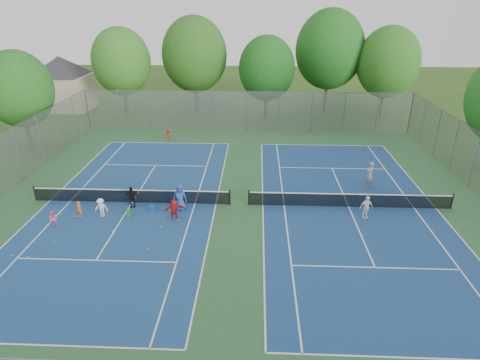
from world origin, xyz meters
name	(u,v)px	position (x,y,z in m)	size (l,w,h in m)	color
ground	(239,205)	(0.00, 0.00, 0.00)	(120.00, 120.00, 0.00)	#2D4F18
court_pad	(239,205)	(0.00, 0.00, 0.01)	(32.00, 32.00, 0.01)	#2B5B32
court_left	(132,202)	(-7.00, 0.00, 0.02)	(10.97, 23.77, 0.01)	navy
court_right	(349,207)	(7.00, 0.00, 0.02)	(10.97, 23.77, 0.01)	navy
net_left	(132,196)	(-7.00, 0.00, 0.46)	(12.87, 0.10, 0.91)	black
net_right	(349,201)	(7.00, 0.00, 0.46)	(12.87, 0.10, 0.91)	black
fence_north	(246,111)	(0.00, 16.00, 2.00)	(32.00, 0.10, 4.00)	gray
house	(61,74)	(-22.00, 24.00, 4.21)	(11.03, 11.03, 7.30)	#B7A88C
tree_nw	(121,62)	(-14.00, 22.00, 5.89)	(6.40, 6.40, 9.58)	#443326
tree_nl	(194,55)	(-6.00, 23.00, 6.54)	(7.20, 7.20, 10.69)	#443326
tree_nc	(267,69)	(2.00, 21.00, 5.39)	(6.00, 6.00, 8.85)	#443326
tree_nr	(330,50)	(9.00, 24.00, 7.04)	(7.60, 7.60, 11.42)	#443326
tree_ne	(388,62)	(15.00, 22.00, 5.97)	(6.60, 6.60, 9.77)	#443326
tree_side_w	(19,89)	(-19.00, 10.00, 5.24)	(5.60, 5.60, 8.47)	#443326
ball_crate	(152,208)	(-5.46, -0.99, 0.15)	(0.35, 0.35, 0.30)	#1845B9
ball_hopper	(129,213)	(-6.63, -1.89, 0.24)	(0.24, 0.24, 0.47)	#258A39
student_a	(79,209)	(-9.61, -2.03, 0.52)	(0.38, 0.25, 1.04)	orange
student_b	(53,219)	(-10.63, -3.23, 0.51)	(0.50, 0.39, 1.03)	pink
student_c	(101,208)	(-8.29, -1.90, 0.61)	(0.79, 0.45, 1.22)	white
student_d	(132,197)	(-6.80, -0.60, 0.71)	(0.83, 0.34, 1.41)	black
student_e	(180,197)	(-3.67, -0.85, 0.87)	(0.85, 0.55, 1.74)	#294B99
student_f	(174,209)	(-3.83, -1.98, 0.67)	(1.24, 0.40, 1.34)	red
child_far_baseline	(169,135)	(-7.16, 12.50, 0.58)	(0.75, 0.43, 1.16)	maroon
instructor	(369,175)	(8.94, 3.03, 0.96)	(0.70, 0.46, 1.93)	gray
teen_court_b	(366,207)	(7.68, -1.40, 0.74)	(0.86, 0.36, 1.47)	white
tennis_ball_0	(29,257)	(-10.56, -6.30, 0.03)	(0.07, 0.07, 0.07)	#D5E234
tennis_ball_1	(61,215)	(-10.89, -1.86, 0.03)	(0.07, 0.07, 0.07)	#D0DE33
tennis_ball_2	(165,223)	(-4.28, -2.54, 0.03)	(0.07, 0.07, 0.07)	#B5D331
tennis_ball_3	(179,220)	(-3.55, -2.22, 0.03)	(0.07, 0.07, 0.07)	#B2D231
tennis_ball_4	(148,249)	(-4.62, -5.30, 0.03)	(0.07, 0.07, 0.07)	#E5F138
tennis_ball_5	(91,226)	(-8.56, -3.12, 0.03)	(0.07, 0.07, 0.07)	#A3C72E
tennis_ball_6	(161,227)	(-4.41, -3.05, 0.03)	(0.07, 0.07, 0.07)	#D6EC36
tennis_ball_7	(130,229)	(-6.14, -3.31, 0.03)	(0.07, 0.07, 0.07)	yellow
tennis_ball_8	(113,232)	(-7.06, -3.65, 0.03)	(0.07, 0.07, 0.07)	yellow
tennis_ball_9	(12,256)	(-11.45, -6.23, 0.03)	(0.07, 0.07, 0.07)	#C6E936
tennis_ball_10	(54,241)	(-9.95, -4.80, 0.03)	(0.07, 0.07, 0.07)	#C7D130
tennis_ball_11	(74,217)	(-9.97, -2.05, 0.03)	(0.07, 0.07, 0.07)	#E7F438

